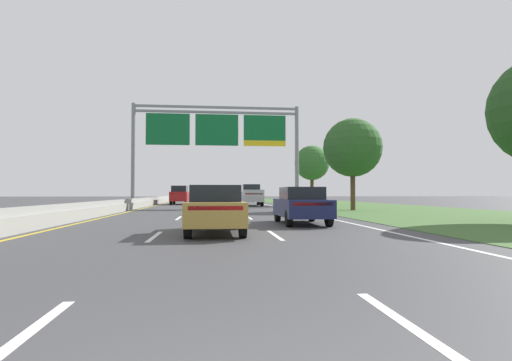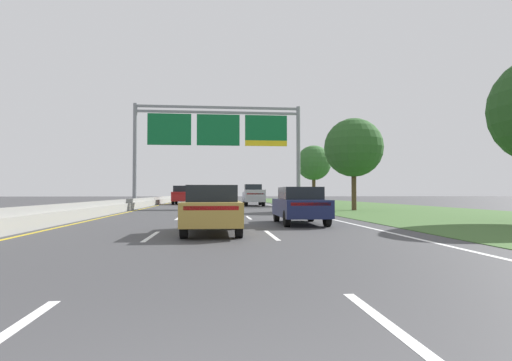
% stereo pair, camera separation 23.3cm
% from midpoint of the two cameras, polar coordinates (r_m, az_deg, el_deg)
% --- Properties ---
extents(ground_plane, '(220.00, 220.00, 0.00)m').
position_cam_midpoint_polar(ground_plane, '(37.29, -5.58, -3.74)').
color(ground_plane, '#3D3D3F').
extents(lane_striping, '(11.96, 106.00, 0.01)m').
position_cam_midpoint_polar(lane_striping, '(36.83, -5.58, -3.76)').
color(lane_striping, white).
rests_on(lane_striping, ground).
extents(grass_verge_right, '(14.00, 110.00, 0.02)m').
position_cam_midpoint_polar(grass_verge_right, '(39.81, 14.97, -3.55)').
color(grass_verge_right, '#3D602D').
rests_on(grass_verge_right, ground).
extents(median_barrier_concrete, '(0.60, 110.00, 0.85)m').
position_cam_midpoint_polar(median_barrier_concrete, '(37.86, -15.63, -3.12)').
color(median_barrier_concrete, gray).
rests_on(median_barrier_concrete, ground).
extents(overhead_sign_gantry, '(15.06, 0.42, 9.28)m').
position_cam_midpoint_polar(overhead_sign_gantry, '(37.32, -5.09, 6.39)').
color(overhead_sign_gantry, gray).
rests_on(overhead_sign_gantry, ground).
extents(pickup_truck_silver, '(2.08, 5.43, 2.20)m').
position_cam_midpoint_polar(pickup_truck_silver, '(42.12, -0.20, -2.05)').
color(pickup_truck_silver, '#B2B5BA').
rests_on(pickup_truck_silver, ground).
extents(car_gold_centre_lane_sedan, '(1.83, 4.41, 1.57)m').
position_cam_midpoint_polar(car_gold_centre_lane_sedan, '(13.60, -5.62, -3.87)').
color(car_gold_centre_lane_sedan, '#A38438').
rests_on(car_gold_centre_lane_sedan, ground).
extents(car_blue_centre_lane_sedan, '(1.87, 4.42, 1.57)m').
position_cam_midpoint_polar(car_blue_centre_lane_sedan, '(48.16, -5.29, -2.31)').
color(car_blue_centre_lane_sedan, navy).
rests_on(car_blue_centre_lane_sedan, ground).
extents(car_red_left_lane_suv, '(1.97, 4.73, 2.11)m').
position_cam_midpoint_polar(car_red_left_lane_suv, '(47.48, -10.12, -1.96)').
color(car_red_left_lane_suv, maroon).
rests_on(car_red_left_lane_suv, ground).
extents(car_navy_right_lane_sedan, '(1.87, 4.42, 1.57)m').
position_cam_midpoint_polar(car_navy_right_lane_sedan, '(17.64, 6.48, -3.37)').
color(car_navy_right_lane_sedan, '#161E47').
rests_on(car_navy_right_lane_sedan, ground).
extents(roadside_tree_mid, '(4.41, 4.41, 6.93)m').
position_cam_midpoint_polar(roadside_tree_mid, '(31.81, 13.62, 4.45)').
color(roadside_tree_mid, '#4C3823').
rests_on(roadside_tree_mid, ground).
extents(roadside_tree_far, '(3.61, 3.61, 6.25)m').
position_cam_midpoint_polar(roadside_tree_far, '(43.06, 8.18, 2.42)').
color(roadside_tree_far, '#4C3823').
rests_on(roadside_tree_far, ground).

